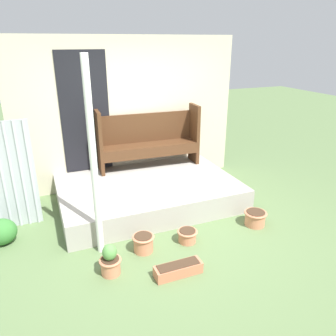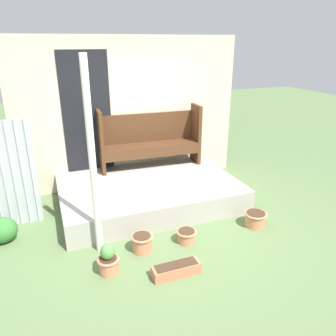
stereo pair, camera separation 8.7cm
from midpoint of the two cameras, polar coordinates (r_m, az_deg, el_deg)
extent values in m
plane|color=#5B7547|center=(4.73, 0.64, -10.65)|extent=(24.00, 24.00, 0.00)
cube|color=#A8A399|center=(5.39, -3.89, -4.27)|extent=(2.80, 1.85, 0.37)
cube|color=beige|center=(5.90, -7.16, 9.37)|extent=(4.00, 0.06, 2.60)
cube|color=black|center=(5.70, -14.66, 9.22)|extent=(0.80, 0.02, 2.00)
cylinder|color=silver|center=(4.99, -27.33, -1.51)|extent=(0.04, 0.04, 1.54)
cylinder|color=silver|center=(4.98, -25.95, -1.32)|extent=(0.04, 0.04, 1.54)
cylinder|color=silver|center=(4.97, -24.57, -1.13)|extent=(0.04, 0.04, 1.54)
cylinder|color=silver|center=(4.96, -23.19, -0.94)|extent=(0.04, 0.04, 1.54)
cylinder|color=white|center=(3.85, -13.47, 0.84)|extent=(0.08, 0.08, 2.39)
cube|color=#4C2D19|center=(5.65, -12.27, 4.34)|extent=(0.08, 0.40, 1.07)
cube|color=#4C2D19|center=(6.08, 4.16, 5.99)|extent=(0.08, 0.40, 1.07)
cube|color=#4C2D19|center=(5.84, -3.72, 3.99)|extent=(1.69, 0.48, 0.04)
cube|color=#4C2D19|center=(5.70, -3.19, 2.54)|extent=(1.67, 0.11, 0.15)
cube|color=#4C2D19|center=(5.94, -4.27, 7.04)|extent=(1.67, 0.12, 0.52)
cylinder|color=tan|center=(3.97, -10.61, -16.49)|extent=(0.22, 0.22, 0.19)
torus|color=tan|center=(3.92, -10.69, -15.51)|extent=(0.26, 0.26, 0.02)
cylinder|color=#422D1E|center=(3.91, -10.71, -15.32)|extent=(0.20, 0.20, 0.01)
ellipsoid|color=#599347|center=(3.85, -10.80, -14.22)|extent=(0.17, 0.17, 0.19)
cylinder|color=tan|center=(4.26, -4.91, -12.98)|extent=(0.25, 0.25, 0.22)
torus|color=tan|center=(4.21, -4.95, -11.89)|extent=(0.28, 0.28, 0.02)
cylinder|color=#422D1E|center=(4.20, -4.96, -11.71)|extent=(0.23, 0.23, 0.01)
cylinder|color=tan|center=(4.44, 2.81, -11.77)|extent=(0.23, 0.23, 0.16)
torus|color=tan|center=(4.40, 2.83, -11.02)|extent=(0.27, 0.27, 0.02)
cylinder|color=#422D1E|center=(4.40, 2.83, -10.84)|extent=(0.22, 0.22, 0.01)
cylinder|color=tan|center=(4.94, 14.43, -8.51)|extent=(0.29, 0.29, 0.21)
torus|color=tan|center=(4.90, 14.53, -7.59)|extent=(0.33, 0.33, 0.02)
cylinder|color=#422D1E|center=(4.89, 14.54, -7.42)|extent=(0.26, 0.26, 0.01)
cube|color=#C67251|center=(3.91, 1.13, -17.28)|extent=(0.56, 0.17, 0.13)
cube|color=#422D1E|center=(3.87, 1.13, -16.46)|extent=(0.49, 0.15, 0.01)
ellipsoid|color=#387A33|center=(4.89, -27.55, -9.84)|extent=(0.40, 0.36, 0.35)
camera|label=1|loc=(0.04, -90.54, -0.21)|focal=35.00mm
camera|label=2|loc=(0.04, 89.46, 0.21)|focal=35.00mm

